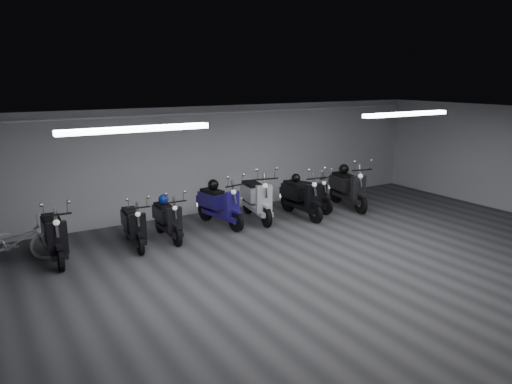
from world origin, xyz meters
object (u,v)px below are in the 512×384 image
scooter_9 (349,182)px  scooter_8 (309,189)px  helmet_1 (344,169)px  scooter_0 (54,228)px  bicycle (13,237)px  helmet_3 (213,185)px  helmet_0 (296,178)px  scooter_4 (220,198)px  scooter_3 (167,213)px  scooter_1 (133,219)px  scooter_7 (301,190)px  helmet_2 (163,199)px  scooter_6 (257,192)px

scooter_9 → scooter_8: bearing=175.7°
helmet_1 → scooter_0: bearing=-177.5°
bicycle → helmet_3: bearing=-77.5°
scooter_9 → helmet_1: 0.41m
bicycle → helmet_0: (6.66, 0.02, 0.44)m
bicycle → helmet_1: (8.34, 0.09, 0.50)m
scooter_4 → helmet_1: scooter_4 is taller
helmet_0 → helmet_3: bearing=170.4°
scooter_3 → helmet_0: 3.62m
scooter_0 → helmet_3: (3.77, 0.65, 0.31)m
scooter_1 → scooter_8: size_ratio=1.00×
scooter_7 → helmet_3: scooter_7 is taller
scooter_9 → helmet_0: (-1.63, 0.20, 0.25)m
scooter_7 → scooter_9: 1.64m
scooter_8 → scooter_9: 1.16m
scooter_1 → scooter_3: scooter_1 is taller
scooter_3 → scooter_4: bearing=12.4°
helmet_2 → helmet_3: helmet_3 is taller
scooter_0 → scooter_8: size_ratio=1.10×
scooter_0 → scooter_4: (3.82, 0.40, 0.01)m
scooter_6 → scooter_8: 1.64m
scooter_8 → bicycle: (-7.18, -0.11, -0.08)m
scooter_4 → helmet_1: (3.83, -0.06, 0.36)m
scooter_0 → helmet_1: scooter_0 is taller
bicycle → scooter_9: bearing=-83.8°
scooter_9 → helmet_0: scooter_9 is taller
scooter_6 → helmet_0: bearing=4.7°
scooter_3 → helmet_0: bearing=3.6°
scooter_1 → helmet_1: (6.07, 0.33, 0.43)m
scooter_1 → bicycle: (-2.27, 0.24, -0.07)m
scooter_0 → helmet_3: bearing=11.5°
scooter_0 → helmet_0: scooter_0 is taller
helmet_1 → helmet_2: (-5.27, -0.01, -0.18)m
scooter_9 → helmet_0: bearing=-176.7°
scooter_4 → helmet_3: 0.39m
scooter_3 → scooter_6: (2.47, 0.28, 0.13)m
scooter_7 → scooter_8: (0.52, 0.35, -0.08)m
scooter_0 → scooter_1: size_ratio=1.10×
scooter_4 → scooter_9: scooter_9 is taller
scooter_3 → helmet_3: 1.55m
scooter_3 → helmet_1: (5.27, 0.24, 0.44)m
scooter_0 → bicycle: (-0.70, 0.25, -0.14)m
scooter_7 → scooter_9: scooter_9 is taller
scooter_1 → helmet_1: 6.09m
helmet_0 → helmet_2: size_ratio=1.00×
helmet_3 → scooter_0: bearing=-170.3°
scooter_4 → scooter_6: (1.03, -0.02, 0.05)m
scooter_7 → scooter_6: bearing=163.2°
scooter_1 → helmet_0: (4.39, 0.27, 0.37)m
scooter_8 → helmet_3: 2.75m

